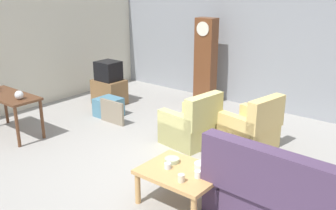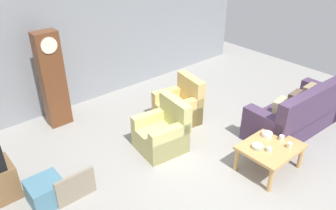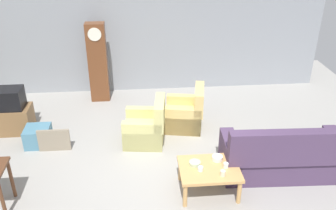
{
  "view_description": "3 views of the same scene",
  "coord_description": "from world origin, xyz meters",
  "px_view_note": "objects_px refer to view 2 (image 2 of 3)",
  "views": [
    {
      "loc": [
        3.11,
        -3.89,
        2.68
      ],
      "look_at": [
        -0.28,
        0.35,
        0.87
      ],
      "focal_mm": 40.55,
      "sensor_mm": 36.0,
      "label": 1
    },
    {
      "loc": [
        -3.36,
        -2.73,
        3.58
      ],
      "look_at": [
        -0.2,
        0.98,
        0.86
      ],
      "focal_mm": 35.01,
      "sensor_mm": 36.0,
      "label": 2
    },
    {
      "loc": [
        -0.42,
        -5.22,
        4.04
      ],
      "look_at": [
        0.12,
        0.96,
        0.83
      ],
      "focal_mm": 39.28,
      "sensor_mm": 36.0,
      "label": 3
    }
  ],
  "objects_px": {
    "armchair_olive_far": "(179,107)",
    "coffee_table_wood": "(270,149)",
    "couch_floral": "(297,115)",
    "storage_box_blue": "(46,192)",
    "armchair_olive_near": "(163,133)",
    "framed_picture_leaning": "(76,187)",
    "grandfather_clock": "(53,80)",
    "bowl_white_stacked": "(267,135)",
    "cup_white_porcelain": "(282,138)",
    "cup_blue_rimmed": "(269,149)",
    "cup_cream_tall": "(289,145)",
    "bowl_shallow_green": "(258,147)"
  },
  "relations": [
    {
      "from": "coffee_table_wood",
      "to": "grandfather_clock",
      "type": "distance_m",
      "value": 4.14
    },
    {
      "from": "framed_picture_leaning",
      "to": "storage_box_blue",
      "type": "height_order",
      "value": "framed_picture_leaning"
    },
    {
      "from": "couch_floral",
      "to": "bowl_shallow_green",
      "type": "relative_size",
      "value": 11.32
    },
    {
      "from": "grandfather_clock",
      "to": "bowl_white_stacked",
      "type": "xyz_separation_m",
      "value": [
        2.18,
        -3.39,
        -0.46
      ]
    },
    {
      "from": "cup_white_porcelain",
      "to": "cup_blue_rimmed",
      "type": "height_order",
      "value": "cup_white_porcelain"
    },
    {
      "from": "cup_cream_tall",
      "to": "armchair_olive_near",
      "type": "bearing_deg",
      "value": 122.06
    },
    {
      "from": "armchair_olive_near",
      "to": "grandfather_clock",
      "type": "relative_size",
      "value": 0.48
    },
    {
      "from": "cup_blue_rimmed",
      "to": "cup_white_porcelain",
      "type": "bearing_deg",
      "value": 6.19
    },
    {
      "from": "armchair_olive_far",
      "to": "bowl_white_stacked",
      "type": "distance_m",
      "value": 1.91
    },
    {
      "from": "framed_picture_leaning",
      "to": "cup_white_porcelain",
      "type": "relative_size",
      "value": 7.06
    },
    {
      "from": "armchair_olive_near",
      "to": "coffee_table_wood",
      "type": "relative_size",
      "value": 0.96
    },
    {
      "from": "bowl_white_stacked",
      "to": "bowl_shallow_green",
      "type": "relative_size",
      "value": 0.93
    },
    {
      "from": "couch_floral",
      "to": "armchair_olive_far",
      "type": "distance_m",
      "value": 2.28
    },
    {
      "from": "cup_white_porcelain",
      "to": "bowl_white_stacked",
      "type": "xyz_separation_m",
      "value": [
        -0.09,
        0.21,
        -0.01
      ]
    },
    {
      "from": "armchair_olive_near",
      "to": "bowl_white_stacked",
      "type": "xyz_separation_m",
      "value": [
        1.12,
        -1.38,
        0.19
      ]
    },
    {
      "from": "cup_blue_rimmed",
      "to": "bowl_shallow_green",
      "type": "height_order",
      "value": "cup_blue_rimmed"
    },
    {
      "from": "bowl_white_stacked",
      "to": "couch_floral",
      "type": "bearing_deg",
      "value": 6.33
    },
    {
      "from": "couch_floral",
      "to": "coffee_table_wood",
      "type": "relative_size",
      "value": 2.22
    },
    {
      "from": "couch_floral",
      "to": "storage_box_blue",
      "type": "xyz_separation_m",
      "value": [
        -4.45,
        1.32,
        -0.17
      ]
    },
    {
      "from": "coffee_table_wood",
      "to": "grandfather_clock",
      "type": "bearing_deg",
      "value": 119.27
    },
    {
      "from": "armchair_olive_far",
      "to": "cup_blue_rimmed",
      "type": "distance_m",
      "value": 2.15
    },
    {
      "from": "storage_box_blue",
      "to": "bowl_white_stacked",
      "type": "distance_m",
      "value": 3.57
    },
    {
      "from": "cup_cream_tall",
      "to": "bowl_shallow_green",
      "type": "relative_size",
      "value": 0.49
    },
    {
      "from": "armchair_olive_far",
      "to": "bowl_shallow_green",
      "type": "xyz_separation_m",
      "value": [
        -0.11,
        -1.97,
        0.18
      ]
    },
    {
      "from": "couch_floral",
      "to": "cup_white_porcelain",
      "type": "height_order",
      "value": "couch_floral"
    },
    {
      "from": "cup_white_porcelain",
      "to": "storage_box_blue",
      "type": "bearing_deg",
      "value": 153.49
    },
    {
      "from": "armchair_olive_near",
      "to": "framed_picture_leaning",
      "type": "height_order",
      "value": "armchair_olive_near"
    },
    {
      "from": "armchair_olive_far",
      "to": "framed_picture_leaning",
      "type": "height_order",
      "value": "armchair_olive_far"
    },
    {
      "from": "coffee_table_wood",
      "to": "bowl_shallow_green",
      "type": "distance_m",
      "value": 0.26
    },
    {
      "from": "grandfather_clock",
      "to": "framed_picture_leaning",
      "type": "relative_size",
      "value": 3.17
    },
    {
      "from": "storage_box_blue",
      "to": "coffee_table_wood",
      "type": "bearing_deg",
      "value": -28.16
    },
    {
      "from": "grandfather_clock",
      "to": "cup_white_porcelain",
      "type": "height_order",
      "value": "grandfather_clock"
    },
    {
      "from": "grandfather_clock",
      "to": "bowl_shallow_green",
      "type": "height_order",
      "value": "grandfather_clock"
    },
    {
      "from": "armchair_olive_far",
      "to": "cup_white_porcelain",
      "type": "xyz_separation_m",
      "value": [
        0.36,
        -2.09,
        0.2
      ]
    },
    {
      "from": "armchair_olive_near",
      "to": "bowl_white_stacked",
      "type": "height_order",
      "value": "armchair_olive_near"
    },
    {
      "from": "armchair_olive_near",
      "to": "cup_cream_tall",
      "type": "bearing_deg",
      "value": -57.94
    },
    {
      "from": "cup_blue_rimmed",
      "to": "cup_cream_tall",
      "type": "distance_m",
      "value": 0.36
    },
    {
      "from": "couch_floral",
      "to": "framed_picture_leaning",
      "type": "distance_m",
      "value": 4.23
    },
    {
      "from": "armchair_olive_far",
      "to": "coffee_table_wood",
      "type": "xyz_separation_m",
      "value": [
        0.1,
        -2.07,
        0.09
      ]
    },
    {
      "from": "storage_box_blue",
      "to": "armchair_olive_near",
      "type": "bearing_deg",
      "value": -1.99
    },
    {
      "from": "coffee_table_wood",
      "to": "grandfather_clock",
      "type": "height_order",
      "value": "grandfather_clock"
    },
    {
      "from": "cup_blue_rimmed",
      "to": "storage_box_blue",
      "type": "bearing_deg",
      "value": 149.65
    },
    {
      "from": "couch_floral",
      "to": "armchair_olive_near",
      "type": "height_order",
      "value": "couch_floral"
    },
    {
      "from": "cup_blue_rimmed",
      "to": "bowl_white_stacked",
      "type": "height_order",
      "value": "bowl_white_stacked"
    },
    {
      "from": "coffee_table_wood",
      "to": "cup_blue_rimmed",
      "type": "distance_m",
      "value": 0.2
    },
    {
      "from": "grandfather_clock",
      "to": "framed_picture_leaning",
      "type": "bearing_deg",
      "value": -108.19
    },
    {
      "from": "framed_picture_leaning",
      "to": "cup_blue_rimmed",
      "type": "height_order",
      "value": "cup_blue_rimmed"
    },
    {
      "from": "storage_box_blue",
      "to": "cup_cream_tall",
      "type": "height_order",
      "value": "cup_cream_tall"
    },
    {
      "from": "storage_box_blue",
      "to": "cup_cream_tall",
      "type": "xyz_separation_m",
      "value": [
        3.24,
        -1.86,
        0.32
      ]
    },
    {
      "from": "couch_floral",
      "to": "cup_blue_rimmed",
      "type": "height_order",
      "value": "couch_floral"
    }
  ]
}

